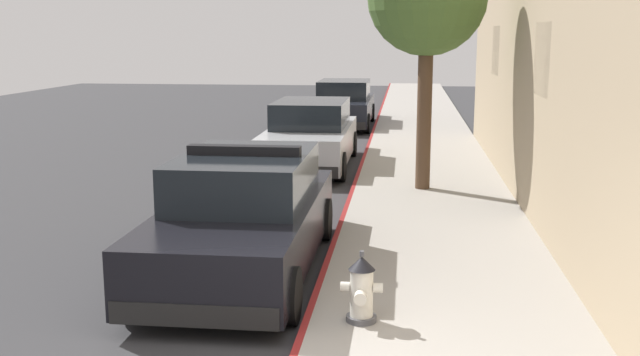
{
  "coord_description": "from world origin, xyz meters",
  "views": [
    {
      "loc": [
        0.95,
        -5.66,
        3.11
      ],
      "look_at": [
        -0.3,
        5.12,
        1.0
      ],
      "focal_mm": 41.79,
      "sensor_mm": 36.0,
      "label": 1
    }
  ],
  "objects_px": {
    "parked_car_dark_far": "(344,105)",
    "fire_hydrant": "(362,289)",
    "parked_car_silver_ahead": "(311,136)",
    "police_cruiser": "(244,217)"
  },
  "relations": [
    {
      "from": "parked_car_silver_ahead",
      "to": "fire_hydrant",
      "type": "distance_m",
      "value": 10.12
    },
    {
      "from": "parked_car_silver_ahead",
      "to": "fire_hydrant",
      "type": "bearing_deg",
      "value": -79.71
    },
    {
      "from": "parked_car_dark_far",
      "to": "parked_car_silver_ahead",
      "type": "bearing_deg",
      "value": -90.87
    },
    {
      "from": "police_cruiser",
      "to": "fire_hydrant",
      "type": "height_order",
      "value": "police_cruiser"
    },
    {
      "from": "police_cruiser",
      "to": "parked_car_silver_ahead",
      "type": "relative_size",
      "value": 1.0
    },
    {
      "from": "parked_car_dark_far",
      "to": "fire_hydrant",
      "type": "bearing_deg",
      "value": -84.6
    },
    {
      "from": "parked_car_dark_far",
      "to": "fire_hydrant",
      "type": "xyz_separation_m",
      "value": [
        1.69,
        -17.85,
        -0.23
      ]
    },
    {
      "from": "police_cruiser",
      "to": "parked_car_silver_ahead",
      "type": "height_order",
      "value": "police_cruiser"
    },
    {
      "from": "police_cruiser",
      "to": "parked_car_dark_far",
      "type": "bearing_deg",
      "value": 90.09
    },
    {
      "from": "parked_car_silver_ahead",
      "to": "parked_car_dark_far",
      "type": "xyz_separation_m",
      "value": [
        0.12,
        7.9,
        0.0
      ]
    }
  ]
}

